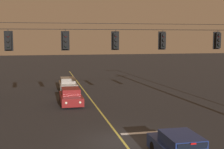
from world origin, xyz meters
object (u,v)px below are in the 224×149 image
(traffic_light_centre, at_px, (116,41))
(traffic_light_right_inner, at_px, (163,41))
(car_oncoming_trailing, at_px, (68,84))
(traffic_light_leftmost, at_px, (8,41))
(car_oncoming_lead, at_px, (71,97))
(traffic_light_left_inner, at_px, (65,41))
(traffic_light_rightmost, at_px, (218,40))

(traffic_light_centre, height_order, traffic_light_right_inner, same)
(traffic_light_right_inner, height_order, car_oncoming_trailing, traffic_light_right_inner)
(traffic_light_leftmost, height_order, car_oncoming_trailing, traffic_light_leftmost)
(traffic_light_right_inner, bearing_deg, car_oncoming_lead, 119.58)
(traffic_light_leftmost, xyz_separation_m, car_oncoming_trailing, (4.41, 16.09, -4.92))
(traffic_light_centre, distance_m, car_oncoming_lead, 10.25)
(car_oncoming_lead, bearing_deg, traffic_light_leftmost, -115.15)
(traffic_light_leftmost, relative_size, traffic_light_right_inner, 1.00)
(traffic_light_leftmost, distance_m, traffic_light_right_inner, 9.09)
(traffic_light_left_inner, bearing_deg, car_oncoming_lead, 83.73)
(traffic_light_left_inner, bearing_deg, traffic_light_right_inner, 0.00)
(traffic_light_leftmost, bearing_deg, traffic_light_left_inner, 0.00)
(traffic_light_leftmost, distance_m, car_oncoming_lead, 10.86)
(traffic_light_right_inner, height_order, car_oncoming_lead, traffic_light_right_inner)
(car_oncoming_lead, bearing_deg, traffic_light_left_inner, -96.27)
(traffic_light_centre, height_order, car_oncoming_trailing, traffic_light_centre)
(car_oncoming_lead, distance_m, car_oncoming_trailing, 7.34)
(traffic_light_leftmost, distance_m, traffic_light_left_inner, 3.15)
(car_oncoming_lead, bearing_deg, traffic_light_right_inner, -60.42)
(traffic_light_left_inner, distance_m, traffic_light_right_inner, 5.94)
(traffic_light_right_inner, xyz_separation_m, car_oncoming_lead, (-4.97, 8.76, -4.92))
(car_oncoming_lead, bearing_deg, traffic_light_rightmost, -45.23)
(traffic_light_rightmost, xyz_separation_m, car_oncoming_trailing, (-8.40, 16.09, -4.92))
(traffic_light_right_inner, bearing_deg, car_oncoming_trailing, 106.21)
(traffic_light_rightmost, bearing_deg, car_oncoming_trailing, 117.55)
(traffic_light_leftmost, xyz_separation_m, traffic_light_centre, (6.12, 0.00, 0.00))
(car_oncoming_lead, bearing_deg, traffic_light_centre, -77.10)
(traffic_light_right_inner, relative_size, car_oncoming_lead, 0.28)
(traffic_light_left_inner, bearing_deg, traffic_light_centre, 0.00)
(traffic_light_left_inner, distance_m, traffic_light_centre, 2.97)
(traffic_light_right_inner, xyz_separation_m, car_oncoming_trailing, (-4.68, 16.09, -4.92))
(traffic_light_left_inner, relative_size, traffic_light_rightmost, 1.00)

